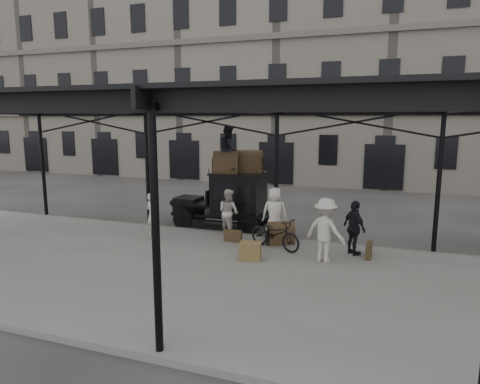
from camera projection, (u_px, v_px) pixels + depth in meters
The scene contains 18 objects.
ground at pixel (258, 258), 12.92m from camera, with size 120.00×120.00×0.00m, color #383533.
platform at pixel (235, 279), 11.05m from camera, with size 28.00×8.00×0.15m, color slate.
canopy at pixel (239, 101), 10.54m from camera, with size 22.50×9.00×4.74m.
building_frontage at pixel (339, 75), 28.42m from camera, with size 64.00×8.00×14.00m, color slate.
taxi at pixel (231, 198), 16.13m from camera, with size 3.65×1.55×2.18m.
porter_left at pixel (153, 215), 14.47m from camera, with size 0.57×0.37×1.56m, color beige.
porter_midleft at pixel (229, 212), 14.87m from camera, with size 0.78×0.61×1.61m, color beige.
porter_centre at pixel (275, 213), 14.41m from camera, with size 0.85×0.55×1.74m, color silver.
porter_official at pixel (354, 228), 12.66m from camera, with size 0.96×0.40×1.64m, color black.
porter_right at pixel (325, 230), 12.03m from camera, with size 1.18×0.68×1.83m, color beige.
bicycle at pixel (275, 234), 13.27m from camera, with size 0.65×1.85×0.97m, color black.
porter_roof at pixel (229, 149), 15.73m from camera, with size 0.84×0.65×1.73m, color black.
steamer_trunk_roof_near at pixel (226, 164), 15.70m from camera, with size 0.92×0.56×0.67m, color #473421, non-canonical shape.
steamer_trunk_roof_far at pixel (250, 163), 15.86m from camera, with size 0.94×0.58×0.69m, color #473421, non-canonical shape.
steamer_trunk_platform at pixel (281, 234), 13.84m from camera, with size 0.84×0.51×0.61m, color #473421, non-canonical shape.
wicker_hamper at pixel (250, 251), 12.30m from camera, with size 0.60×0.45×0.50m, color olive.
suitcase_upright at pixel (369, 250), 12.44m from camera, with size 0.15×0.60×0.45m, color #473421.
suitcase_flat at pixel (233, 236), 14.06m from camera, with size 0.60×0.15×0.40m, color #473421.
Camera 1 is at (3.67, -11.84, 4.18)m, focal length 32.00 mm.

